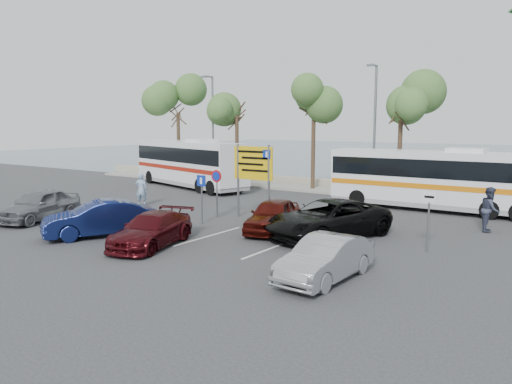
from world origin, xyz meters
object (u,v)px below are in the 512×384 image
Objects in this scene: coach_bus_right at (433,181)px; pedestrian_far at (490,209)px; direction_sign at (253,169)px; car_red at (273,215)px; street_lamp_right at (374,123)px; pedestrian_near at (141,189)px; coach_bus_left at (189,165)px; car_blue at (100,218)px; street_lamp_left at (212,123)px; car_silver_a at (39,205)px; car_silver_b at (326,258)px; suv_black at (328,219)px; car_maroon at (151,230)px.

pedestrian_far is (3.50, -4.00, -0.60)m from coach_bus_right.
direction_sign is 3.54m from car_red.
coach_bus_right is at bearing -33.86° from street_lamp_right.
pedestrian_near is at bearing 154.89° from car_red.
direction_sign is at bearing -34.24° from coach_bus_left.
coach_bus_left is at bearing 147.00° from car_blue.
street_lamp_right is at bearing 0.00° from street_lamp_left.
car_silver_a is 15.38m from car_silver_b.
car_blue is (7.73, -14.00, -0.91)m from coach_bus_left.
car_red is 2.46m from suv_black.
direction_sign reaches higher than car_silver_a.
street_lamp_right is at bearing 43.52° from car_silver_a.
car_maroon is at bearing 28.11° from car_blue.
direction_sign is 1.88× the size of pedestrian_far.
car_silver_a is 1.02× the size of car_maroon.
car_blue is at bearing 94.85° from pedestrian_near.
street_lamp_left is 2.05× the size of car_silver_b.
car_silver_a is at bearing -79.08° from coach_bus_left.
coach_bus_right is at bearing 178.77° from pedestrian_near.
car_silver_b is at bearing 155.71° from pedestrian_far.
coach_bus_right is 2.42× the size of car_blue.
suv_black is 1.41× the size of car_silver_b.
car_silver_a is 2.30× the size of pedestrian_far.
pedestrian_near is at bearing -151.21° from coach_bus_right.
street_lamp_left reaches higher than direction_sign.
car_blue is at bearing -128.90° from suv_black.
direction_sign is 0.33× the size of coach_bus_right.
coach_bus_left is at bearing -96.67° from pedestrian_near.
suv_black is (15.58, -9.00, -0.87)m from coach_bus_left.
direction_sign is 13.00m from coach_bus_left.
pedestrian_far is (10.00, 10.00, 0.33)m from car_maroon.
car_red is (0.40, -12.28, -3.90)m from street_lamp_right.
car_red is (10.52, 4.23, -0.05)m from car_silver_a.
street_lamp_right is 2.23× the size of direction_sign.
coach_bus_left reaches higher than pedestrian_near.
pedestrian_far is (21.00, -7.02, -3.64)m from street_lamp_left.
street_lamp_left is 1.00× the size of street_lamp_right.
car_maroon is at bearing -96.70° from street_lamp_right.
car_silver_b is (7.25, -6.70, -1.79)m from direction_sign.
direction_sign is 0.84× the size of car_maroon.
street_lamp_left reaches higher than car_maroon.
direction_sign is at bearing 74.56° from car_maroon.
car_silver_a is at bearing -179.19° from car_silver_b.
car_blue is (-9.50, -14.00, -0.82)m from coach_bus_right.
coach_bus_right reaches higher than car_red.
street_lamp_right is 18.15m from car_blue.
direction_sign is 7.53m from car_blue.
coach_bus_left reaches higher than car_maroon.
street_lamp_left reaches higher than suv_black.
coach_bus_left is 21.12m from pedestrian_far.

